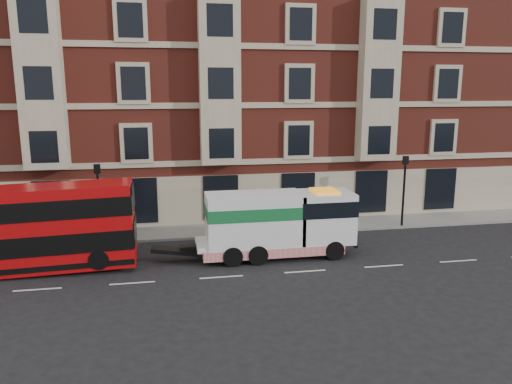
{
  "coord_description": "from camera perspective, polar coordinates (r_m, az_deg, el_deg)",
  "views": [
    {
      "loc": [
        -2.34,
        -21.61,
        8.59
      ],
      "look_at": [
        2.36,
        4.0,
        3.1
      ],
      "focal_mm": 35.0,
      "sensor_mm": 36.0,
      "label": 1
    }
  ],
  "objects": [
    {
      "name": "lamp_post_east",
      "position": [
        31.85,
        16.57,
        0.71
      ],
      "size": [
        0.35,
        0.15,
        4.35
      ],
      "color": "black",
      "rests_on": "sidewalk"
    },
    {
      "name": "pedestrian",
      "position": [
        29.11,
        -18.11,
        -3.61
      ],
      "size": [
        0.69,
        0.46,
        1.9
      ],
      "primitive_type": "imported",
      "rotation": [
        0.0,
        0.0,
        -0.01
      ],
      "color": "black",
      "rests_on": "sidewalk"
    },
    {
      "name": "tow_truck",
      "position": [
        25.51,
        2.29,
        -3.58
      ],
      "size": [
        8.05,
        2.38,
        3.36
      ],
      "color": "white",
      "rests_on": "ground"
    },
    {
      "name": "victorian_terrace",
      "position": [
        36.75,
        -6.16,
        14.14
      ],
      "size": [
        45.0,
        12.0,
        20.4
      ],
      "color": "maroon",
      "rests_on": "ground"
    },
    {
      "name": "lamp_post_west",
      "position": [
        28.67,
        -17.51,
        -0.56
      ],
      "size": [
        0.35,
        0.15,
        4.35
      ],
      "color": "black",
      "rests_on": "sidewalk"
    },
    {
      "name": "ground",
      "position": [
        23.37,
        -3.99,
        -9.68
      ],
      "size": [
        120.0,
        120.0,
        0.0
      ],
      "primitive_type": "plane",
      "color": "black",
      "rests_on": "ground"
    },
    {
      "name": "sidewalk",
      "position": [
        30.42,
        -5.6,
        -4.4
      ],
      "size": [
        90.0,
        3.0,
        0.15
      ],
      "primitive_type": "cube",
      "color": "slate",
      "rests_on": "ground"
    },
    {
      "name": "double_decker_bus",
      "position": [
        25.69,
        -25.01,
        -3.74
      ],
      "size": [
        10.06,
        2.31,
        4.07
      ],
      "color": "#B2090B",
      "rests_on": "ground"
    }
  ]
}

